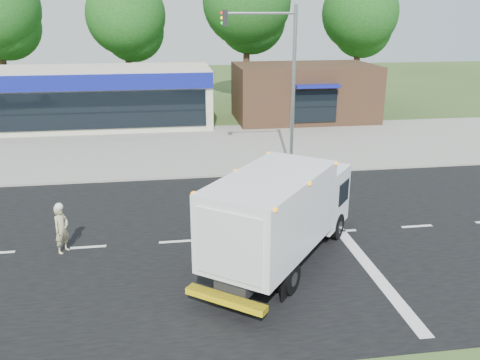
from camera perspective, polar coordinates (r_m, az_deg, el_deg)
The scene contains 11 objects.
ground at distance 18.38m, azimuth 2.27°, elevation -6.37°, with size 120.00×120.00×0.00m, color #385123.
road_asphalt at distance 18.37m, azimuth 2.27°, elevation -6.36°, with size 60.00×14.00×0.02m, color black.
sidewalk at distance 25.93m, azimuth -1.07°, elevation 1.32°, with size 60.00×2.40×0.12m, color gray.
parking_apron at distance 31.49m, azimuth -2.44°, elevation 4.33°, with size 60.00×9.00×0.02m, color gray.
lane_markings at distance 17.48m, azimuth 7.49°, elevation -7.84°, with size 55.20×7.00×0.01m.
ems_box_truck at distance 15.79m, azimuth 4.67°, elevation -3.41°, with size 6.16×7.09×3.20m.
emergency_worker at distance 17.92m, azimuth -19.42°, elevation -5.12°, with size 0.65×0.72×1.76m.
retail_strip_mall at distance 37.20m, azimuth -17.59°, elevation 8.84°, with size 18.00×6.20×4.00m.
brown_storefront at distance 38.17m, azimuth 7.19°, elevation 9.76°, with size 10.00×6.70×4.00m.
traffic_signal_pole at distance 24.75m, azimuth 4.58°, elevation 11.96°, with size 3.51×0.25×8.00m.
background_trees at distance 44.59m, azimuth -5.76°, elevation 18.00°, with size 36.77×7.39×12.10m.
Camera 1 is at (-3.17, -16.36, 7.74)m, focal length 38.00 mm.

